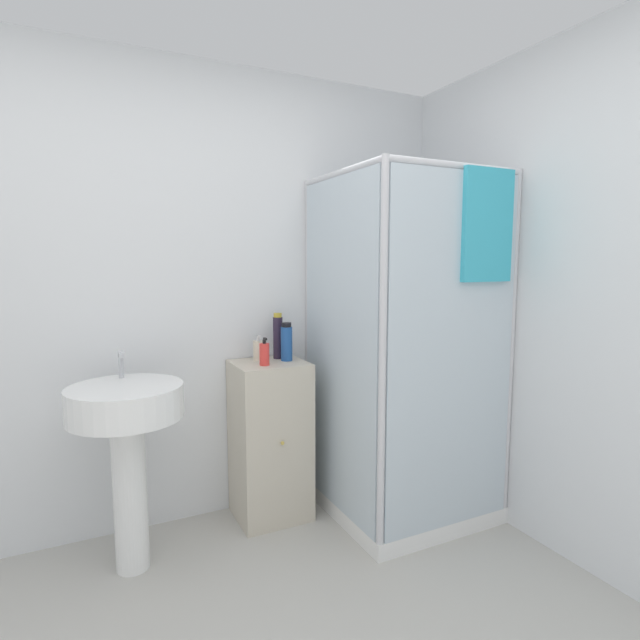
# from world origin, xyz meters

# --- Properties ---
(wall_back) EXTENTS (6.40, 0.06, 2.50)m
(wall_back) POSITION_xyz_m (0.00, 1.70, 1.25)
(wall_back) COLOR silver
(wall_back) RESTS_ON ground_plane
(shower_enclosure) EXTENTS (0.85, 0.88, 1.91)m
(shower_enclosure) POSITION_xyz_m (1.20, 1.17, 0.53)
(shower_enclosure) COLOR white
(shower_enclosure) RESTS_ON ground_plane
(vanity_cabinet) EXTENTS (0.39, 0.38, 0.89)m
(vanity_cabinet) POSITION_xyz_m (0.52, 1.49, 0.44)
(vanity_cabinet) COLOR beige
(vanity_cabinet) RESTS_ON ground_plane
(sink) EXTENTS (0.51, 0.51, 1.01)m
(sink) POSITION_xyz_m (-0.24, 1.31, 0.67)
(sink) COLOR white
(sink) RESTS_ON ground_plane
(soap_dispenser) EXTENTS (0.05, 0.05, 0.15)m
(soap_dispenser) POSITION_xyz_m (0.47, 1.42, 0.95)
(soap_dispenser) COLOR red
(soap_dispenser) RESTS_ON vanity_cabinet
(shampoo_bottle_tall_black) EXTENTS (0.05, 0.05, 0.26)m
(shampoo_bottle_tall_black) POSITION_xyz_m (0.61, 1.57, 1.02)
(shampoo_bottle_tall_black) COLOR #281E33
(shampoo_bottle_tall_black) RESTS_ON vanity_cabinet
(shampoo_bottle_blue) EXTENTS (0.06, 0.06, 0.21)m
(shampoo_bottle_blue) POSITION_xyz_m (0.63, 1.49, 0.99)
(shampoo_bottle_blue) COLOR #1E4C93
(shampoo_bottle_blue) RESTS_ON vanity_cabinet
(lotion_bottle_white) EXTENTS (0.06, 0.06, 0.14)m
(lotion_bottle_white) POSITION_xyz_m (0.49, 1.56, 0.95)
(lotion_bottle_white) COLOR beige
(lotion_bottle_white) RESTS_ON vanity_cabinet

